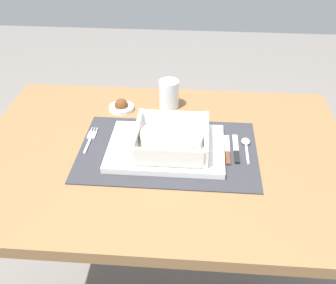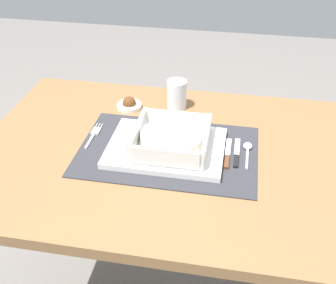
{
  "view_description": "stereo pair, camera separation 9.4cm",
  "coord_description": "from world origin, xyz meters",
  "px_view_note": "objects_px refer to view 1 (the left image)",
  "views": [
    {
      "loc": [
        0.09,
        -0.92,
        1.39
      ],
      "look_at": [
        0.02,
        -0.0,
        0.76
      ],
      "focal_mm": 45.31,
      "sensor_mm": 36.0,
      "label": 1
    },
    {
      "loc": [
        0.18,
        -0.91,
        1.39
      ],
      "look_at": [
        0.02,
        -0.0,
        0.76
      ],
      "focal_mm": 45.31,
      "sensor_mm": 36.0,
      "label": 2
    }
  ],
  "objects_px": {
    "dining_table": "(162,181)",
    "butter_knife": "(236,150)",
    "fork": "(91,138)",
    "bread_knife": "(227,151)",
    "spoon": "(246,144)",
    "porridge_bowl": "(171,140)",
    "drinking_glass": "(169,96)",
    "condiment_saucer": "(121,107)"
  },
  "relations": [
    {
      "from": "drinking_glass",
      "to": "bread_knife",
      "type": "bearing_deg",
      "value": -53.87
    },
    {
      "from": "dining_table",
      "to": "drinking_glass",
      "type": "relative_size",
      "value": 11.26
    },
    {
      "from": "porridge_bowl",
      "to": "butter_knife",
      "type": "distance_m",
      "value": 0.18
    },
    {
      "from": "butter_knife",
      "to": "condiment_saucer",
      "type": "height_order",
      "value": "condiment_saucer"
    },
    {
      "from": "bread_knife",
      "to": "butter_knife",
      "type": "bearing_deg",
      "value": 12.31
    },
    {
      "from": "fork",
      "to": "condiment_saucer",
      "type": "distance_m",
      "value": 0.18
    },
    {
      "from": "dining_table",
      "to": "bread_knife",
      "type": "height_order",
      "value": "bread_knife"
    },
    {
      "from": "dining_table",
      "to": "butter_knife",
      "type": "xyz_separation_m",
      "value": [
        0.2,
        0.01,
        0.11
      ]
    },
    {
      "from": "spoon",
      "to": "butter_knife",
      "type": "xyz_separation_m",
      "value": [
        -0.03,
        -0.03,
        -0.0
      ]
    },
    {
      "from": "drinking_glass",
      "to": "dining_table",
      "type": "bearing_deg",
      "value": -90.4
    },
    {
      "from": "dining_table",
      "to": "spoon",
      "type": "height_order",
      "value": "spoon"
    },
    {
      "from": "dining_table",
      "to": "fork",
      "type": "bearing_deg",
      "value": 169.1
    },
    {
      "from": "drinking_glass",
      "to": "butter_knife",
      "type": "bearing_deg",
      "value": -49.56
    },
    {
      "from": "dining_table",
      "to": "porridge_bowl",
      "type": "height_order",
      "value": "porridge_bowl"
    },
    {
      "from": "porridge_bowl",
      "to": "spoon",
      "type": "relative_size",
      "value": 1.68
    },
    {
      "from": "butter_knife",
      "to": "bread_knife",
      "type": "distance_m",
      "value": 0.02
    },
    {
      "from": "butter_knife",
      "to": "spoon",
      "type": "bearing_deg",
      "value": 49.1
    },
    {
      "from": "fork",
      "to": "drinking_glass",
      "type": "distance_m",
      "value": 0.29
    },
    {
      "from": "butter_knife",
      "to": "condiment_saucer",
      "type": "relative_size",
      "value": 1.68
    },
    {
      "from": "porridge_bowl",
      "to": "condiment_saucer",
      "type": "bearing_deg",
      "value": 128.48
    },
    {
      "from": "fork",
      "to": "butter_knife",
      "type": "xyz_separation_m",
      "value": [
        0.4,
        -0.03,
        0.0
      ]
    },
    {
      "from": "spoon",
      "to": "bread_knife",
      "type": "bearing_deg",
      "value": -147.69
    },
    {
      "from": "dining_table",
      "to": "bread_knife",
      "type": "bearing_deg",
      "value": 1.23
    },
    {
      "from": "dining_table",
      "to": "porridge_bowl",
      "type": "xyz_separation_m",
      "value": [
        0.03,
        -0.0,
        0.14
      ]
    },
    {
      "from": "dining_table",
      "to": "butter_knife",
      "type": "height_order",
      "value": "butter_knife"
    },
    {
      "from": "dining_table",
      "to": "porridge_bowl",
      "type": "distance_m",
      "value": 0.15
    },
    {
      "from": "butter_knife",
      "to": "porridge_bowl",
      "type": "bearing_deg",
      "value": -172.19
    },
    {
      "from": "fork",
      "to": "drinking_glass",
      "type": "bearing_deg",
      "value": 40.59
    },
    {
      "from": "porridge_bowl",
      "to": "butter_knife",
      "type": "relative_size",
      "value": 1.48
    },
    {
      "from": "bread_knife",
      "to": "condiment_saucer",
      "type": "height_order",
      "value": "condiment_saucer"
    },
    {
      "from": "fork",
      "to": "dining_table",
      "type": "bearing_deg",
      "value": -14.9
    },
    {
      "from": "porridge_bowl",
      "to": "fork",
      "type": "height_order",
      "value": "porridge_bowl"
    },
    {
      "from": "dining_table",
      "to": "condiment_saucer",
      "type": "distance_m",
      "value": 0.28
    },
    {
      "from": "porridge_bowl",
      "to": "condiment_saucer",
      "type": "distance_m",
      "value": 0.28
    },
    {
      "from": "fork",
      "to": "bread_knife",
      "type": "relative_size",
      "value": 0.94
    },
    {
      "from": "spoon",
      "to": "condiment_saucer",
      "type": "relative_size",
      "value": 1.47
    },
    {
      "from": "fork",
      "to": "spoon",
      "type": "bearing_deg",
      "value": -3.95
    },
    {
      "from": "butter_knife",
      "to": "bread_knife",
      "type": "xyz_separation_m",
      "value": [
        -0.02,
        -0.01,
        0.0
      ]
    },
    {
      "from": "dining_table",
      "to": "spoon",
      "type": "relative_size",
      "value": 8.81
    },
    {
      "from": "condiment_saucer",
      "to": "butter_knife",
      "type": "bearing_deg",
      "value": -30.29
    },
    {
      "from": "dining_table",
      "to": "condiment_saucer",
      "type": "bearing_deg",
      "value": 124.62
    },
    {
      "from": "porridge_bowl",
      "to": "butter_knife",
      "type": "height_order",
      "value": "porridge_bowl"
    }
  ]
}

